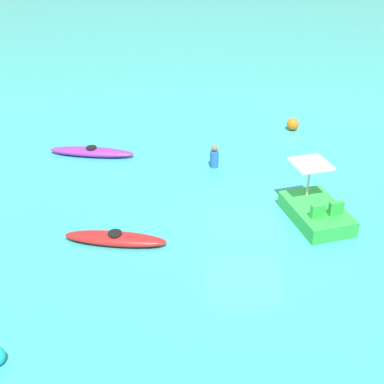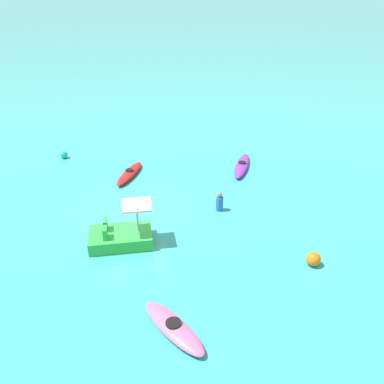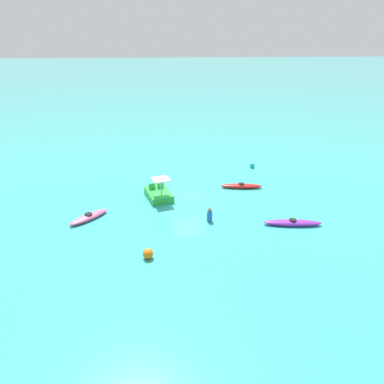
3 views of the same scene
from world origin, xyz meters
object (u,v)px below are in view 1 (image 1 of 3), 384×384
Objects in this scene: kayak_red at (115,239)px; kayak_purple at (92,152)px; buoy_orange at (293,124)px; pedal_boat_green at (316,211)px; person_near_shore at (214,158)px.

kayak_red is 0.90× the size of kayak_purple.
kayak_purple is (-1.34, 5.97, -0.00)m from kayak_red.
buoy_orange is at bearing 13.53° from kayak_purple.
kayak_red is 6.25m from pedal_boat_green.
pedal_boat_green is 4.75m from person_near_shore.
pedal_boat_green is at bearing -98.11° from buoy_orange.
buoy_orange reaches higher than kayak_purple.
buoy_orange is at bearing 41.09° from person_near_shore.
kayak_purple is at bearing -166.47° from buoy_orange.
person_near_shore is at bearing -138.91° from buoy_orange.
kayak_red is at bearing -77.35° from kayak_purple.
buoy_orange is (7.21, 8.02, 0.10)m from kayak_red.
person_near_shore reaches higher than kayak_red.
kayak_purple is 9.10m from pedal_boat_green.
pedal_boat_green is at bearing 7.84° from kayak_red.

